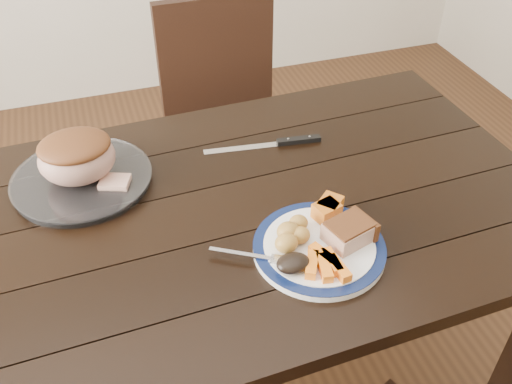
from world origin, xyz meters
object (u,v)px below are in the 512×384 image
object	(u,v)px
chair_far	(227,117)
pork_slice	(348,232)
dining_table	(222,239)
fork	(257,257)
serving_platter	(82,181)
dinner_plate	(319,248)
carving_knife	(285,142)
roast_joint	(77,158)

from	to	relation	value
chair_far	pork_slice	xyz separation A→B (m)	(0.01, -0.94, 0.27)
dining_table	fork	xyz separation A→B (m)	(0.03, -0.19, 0.11)
serving_platter	pork_slice	world-z (taller)	pork_slice
dinner_plate	carving_knife	bearing A→B (deg)	80.03
chair_far	carving_knife	xyz separation A→B (m)	(0.02, -0.53, 0.23)
fork	dining_table	bearing A→B (deg)	128.76
dining_table	roast_joint	xyz separation A→B (m)	(-0.30, 0.20, 0.17)
carving_knife	chair_far	bearing A→B (deg)	99.26
dinner_plate	fork	xyz separation A→B (m)	(-0.14, 0.01, 0.01)
dining_table	carving_knife	bearing A→B (deg)	41.40
chair_far	roast_joint	distance (m)	0.80
roast_joint	dining_table	bearing A→B (deg)	-34.42
chair_far	dinner_plate	size ratio (longest dim) A/B	3.25
dining_table	serving_platter	bearing A→B (deg)	145.58
serving_platter	chair_far	bearing A→B (deg)	45.98
dinner_plate	roast_joint	xyz separation A→B (m)	(-0.46, 0.40, 0.07)
dining_table	fork	bearing A→B (deg)	-82.04
dining_table	roast_joint	world-z (taller)	roast_joint
serving_platter	roast_joint	bearing A→B (deg)	0.00
roast_joint	carving_knife	distance (m)	0.54
fork	roast_joint	bearing A→B (deg)	160.41
dining_table	roast_joint	size ratio (longest dim) A/B	8.92
serving_platter	roast_joint	distance (m)	0.07
serving_platter	carving_knife	world-z (taller)	serving_platter
chair_far	roast_joint	xyz separation A→B (m)	(-0.52, -0.53, 0.30)
dinner_plate	roast_joint	distance (m)	0.62
fork	serving_platter	bearing A→B (deg)	160.41
dinner_plate	carving_knife	xyz separation A→B (m)	(0.07, 0.40, -0.00)
dining_table	dinner_plate	xyz separation A→B (m)	(0.17, -0.20, 0.10)
chair_far	pork_slice	bearing A→B (deg)	89.41
dinner_plate	pork_slice	bearing A→B (deg)	-4.76
pork_slice	roast_joint	distance (m)	0.67
dining_table	carving_knife	world-z (taller)	carving_knife
chair_far	roast_joint	bearing A→B (deg)	44.66
dining_table	dinner_plate	size ratio (longest dim) A/B	5.70
chair_far	dinner_plate	distance (m)	0.96
dinner_plate	serving_platter	bearing A→B (deg)	139.26
dining_table	chair_far	size ratio (longest dim) A/B	1.75
serving_platter	fork	bearing A→B (deg)	-50.39
pork_slice	dining_table	bearing A→B (deg)	138.82
roast_joint	dinner_plate	bearing A→B (deg)	-40.74
dinner_plate	carving_knife	world-z (taller)	dinner_plate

